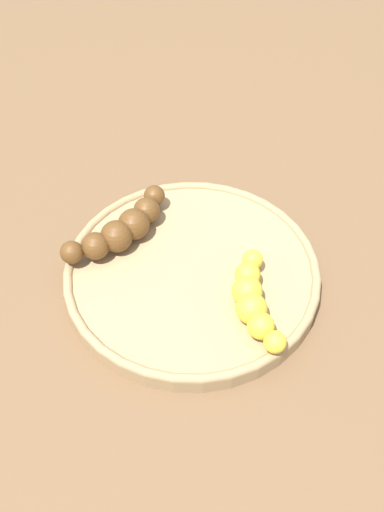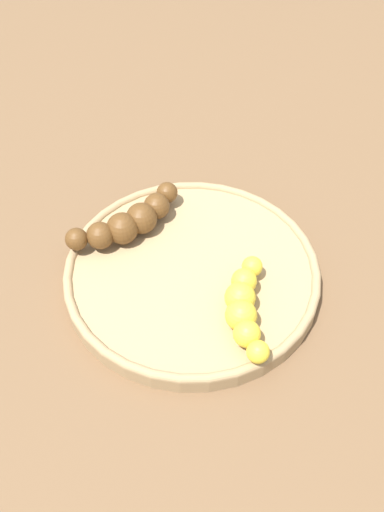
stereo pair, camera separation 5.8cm
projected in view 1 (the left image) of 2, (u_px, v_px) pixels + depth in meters
name	position (u px, v px, depth m)	size (l,w,h in m)	color
ground_plane	(192.00, 278.00, 0.60)	(2.40, 2.40, 0.00)	brown
fruit_bowl	(192.00, 271.00, 0.60)	(0.28, 0.28, 0.02)	#A08259
banana_yellow	(253.00, 299.00, 0.54)	(0.12, 0.05, 0.03)	yellow
banana_overripe	(122.00, 228.00, 0.60)	(0.09, 0.13, 0.04)	#593819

